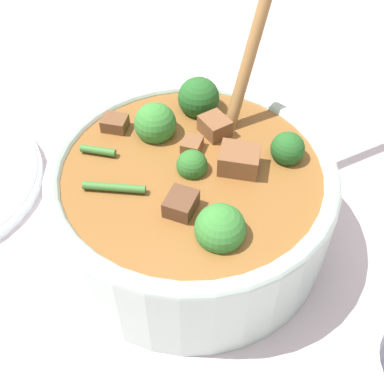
# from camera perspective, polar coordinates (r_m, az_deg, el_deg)

# --- Properties ---
(ground_plane) EXTENTS (4.00, 4.00, 0.00)m
(ground_plane) POSITION_cam_1_polar(r_m,az_deg,el_deg) (0.51, 0.00, -5.01)
(ground_plane) COLOR silver
(stew_bowl) EXTENTS (0.31, 0.27, 0.30)m
(stew_bowl) POSITION_cam_1_polar(r_m,az_deg,el_deg) (0.46, 0.06, -0.45)
(stew_bowl) COLOR #B2C6BC
(stew_bowl) RESTS_ON ground_plane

